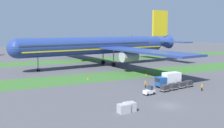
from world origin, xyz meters
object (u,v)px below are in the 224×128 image
object	(u,v)px
cargo_dolly_second	(173,86)
cargo_dolly_fourth	(189,83)
airliner	(103,45)
taxiway_marker_1	(88,78)
catering_truck	(169,79)
cargo_dolly_third	(181,85)
taxiway_marker_0	(146,75)
uld_container_1	(124,108)
baggage_tug	(149,91)
uld_container_0	(129,107)
cargo_dolly_lead	(165,88)
ground_crew_marshaller	(202,87)
ground_crew_loader	(145,84)

from	to	relation	value
cargo_dolly_second	cargo_dolly_fourth	size ratio (longest dim) A/B	1.00
airliner	taxiway_marker_1	distance (m)	29.34
catering_truck	cargo_dolly_third	bearing A→B (deg)	-148.33
catering_truck	taxiway_marker_0	xyz separation A→B (m)	(3.63, 15.56, -1.61)
airliner	uld_container_1	bearing A→B (deg)	153.01
baggage_tug	uld_container_0	bearing A→B (deg)	120.13
cargo_dolly_lead	cargo_dolly_fourth	size ratio (longest dim) A/B	1.00
uld_container_1	cargo_dolly_second	bearing A→B (deg)	27.18
taxiway_marker_1	uld_container_1	bearing A→B (deg)	-99.01
baggage_tug	cargo_dolly_third	world-z (taller)	baggage_tug
cargo_dolly_lead	uld_container_0	xyz separation A→B (m)	(-14.66, -8.91, -0.11)
ground_crew_marshaller	ground_crew_loader	world-z (taller)	same
taxiway_marker_0	taxiway_marker_1	bearing A→B (deg)	173.25
cargo_dolly_fourth	catering_truck	xyz separation A→B (m)	(-4.56, 2.25, 1.03)
ground_crew_marshaller	taxiway_marker_0	size ratio (longest dim) A/B	2.56
taxiway_marker_0	baggage_tug	bearing A→B (deg)	-122.09
airliner	baggage_tug	bearing A→B (deg)	162.04
taxiway_marker_0	cargo_dolly_fourth	bearing A→B (deg)	-87.04
uld_container_1	cargo_dolly_lead	bearing A→B (deg)	29.91
cargo_dolly_lead	cargo_dolly_third	bearing A→B (deg)	-90.00
uld_container_1	taxiway_marker_1	world-z (taller)	uld_container_1
ground_crew_loader	taxiway_marker_1	distance (m)	18.67
uld_container_1	uld_container_0	bearing A→B (deg)	11.27
cargo_dolly_third	cargo_dolly_fourth	world-z (taller)	same
catering_truck	uld_container_1	world-z (taller)	catering_truck
baggage_tug	uld_container_1	xyz separation A→B (m)	(-10.99, -8.33, -0.04)
cargo_dolly_lead	taxiway_marker_1	size ratio (longest dim) A/B	4.13
cargo_dolly_second	baggage_tug	bearing A→B (deg)	90.00
cargo_dolly_lead	ground_crew_loader	size ratio (longest dim) A/B	1.39
catering_truck	ground_crew_loader	xyz separation A→B (m)	(-5.96, 1.52, -1.01)
cargo_dolly_lead	taxiway_marker_0	world-z (taller)	cargo_dolly_lead
taxiway_marker_1	airliner	bearing A→B (deg)	56.61
cargo_dolly_third	cargo_dolly_lead	bearing A→B (deg)	90.00
baggage_tug	cargo_dolly_third	distance (m)	10.83
uld_container_1	ground_crew_marshaller	bearing A→B (deg)	13.51
cargo_dolly_second	ground_crew_marshaller	size ratio (longest dim) A/B	1.39
cargo_dolly_lead	ground_crew_loader	world-z (taller)	ground_crew_loader
cargo_dolly_second	catering_truck	size ratio (longest dim) A/B	0.35
taxiway_marker_0	taxiway_marker_1	distance (m)	18.87
baggage_tug	ground_crew_loader	xyz separation A→B (m)	(3.01, 6.06, 0.13)
catering_truck	uld_container_1	xyz separation A→B (m)	(-19.97, -12.88, -1.18)
cargo_dolly_third	uld_container_0	world-z (taller)	uld_container_0
ground_crew_loader	taxiway_marker_0	size ratio (longest dim) A/B	2.56
ground_crew_marshaller	cargo_dolly_lead	bearing A→B (deg)	152.07
taxiway_marker_0	cargo_dolly_lead	bearing A→B (deg)	-111.67
airliner	baggage_tug	xyz separation A→B (m)	(-9.41, -45.90, -7.43)
cargo_dolly_second	taxiway_marker_1	world-z (taller)	cargo_dolly_second
airliner	cargo_dolly_third	xyz separation A→B (m)	(1.26, -44.09, -7.33)
taxiway_marker_0	taxiway_marker_1	size ratio (longest dim) A/B	1.16
taxiway_marker_1	ground_crew_loader	bearing A→B (deg)	-60.65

